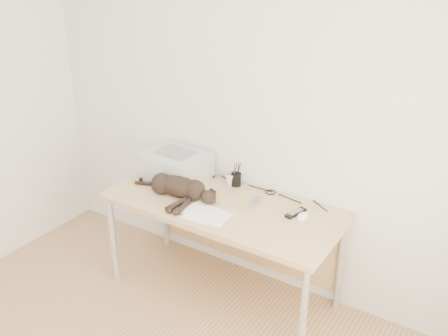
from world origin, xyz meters
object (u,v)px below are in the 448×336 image
Objects in this scene: pen_cup at (236,179)px; mug at (231,179)px; printer at (176,165)px; desk at (229,216)px; mouse at (303,214)px; cat at (177,187)px.

mug is at bearing -177.81° from pen_cup.
printer reaches higher than mug.
desk is 3.54× the size of printer.
desk is 0.28m from mug.
pen_cup is 0.61m from mouse.
cat is at bearing -125.59° from pen_cup.
printer is 0.42m from mug.
desk is at bearing -72.02° from pen_cup.
cat reaches higher than desk.
mug is at bearing 53.38° from cat.
printer is at bearing 176.09° from mouse.
cat is at bearing -51.69° from printer.
pen_cup reaches higher than desk.
pen_cup is at bearing 162.98° from mouse.
cat is at bearing -168.81° from mouse.
mouse is (0.53, 0.04, 0.15)m from desk.
mug is at bearing 118.09° from desk.
printer reaches higher than mouse.
mug is 0.84× the size of mouse.
mouse is (0.59, -0.16, -0.03)m from pen_cup.
mug reaches higher than mouse.
printer is 4.71× the size of mug.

